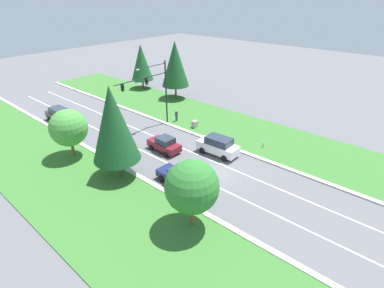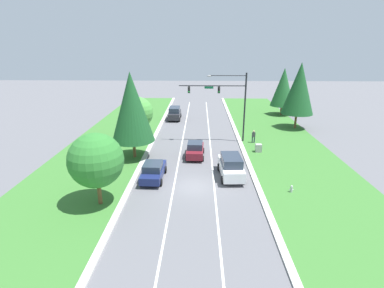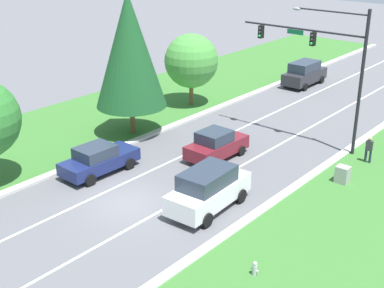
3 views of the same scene
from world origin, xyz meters
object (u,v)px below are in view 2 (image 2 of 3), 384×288
(fire_hydrant, at_px, (291,189))
(oak_near_left_tree, at_px, (96,160))
(pedestrian, at_px, (254,136))
(oak_far_left_tree, at_px, (138,113))
(burgundy_sedan, at_px, (195,150))
(conifer_mid_left_tree, at_px, (132,107))
(conifer_near_right_tree, at_px, (283,87))
(navy_sedan, at_px, (153,171))
(traffic_signal_mast, at_px, (227,97))
(conifer_far_right_tree, at_px, (299,88))
(charcoal_suv, at_px, (175,113))
(white_suv, at_px, (231,166))
(utility_cabinet, at_px, (258,148))

(fire_hydrant, xyz_separation_m, oak_near_left_tree, (-15.64, -2.32, 3.38))
(pedestrian, xyz_separation_m, oak_far_left_tree, (-15.00, 1.76, 2.58))
(burgundy_sedan, bearing_deg, conifer_mid_left_tree, -175.06)
(conifer_near_right_tree, relative_size, conifer_mid_left_tree, 0.87)
(navy_sedan, height_order, pedestrian, pedestrian)
(burgundy_sedan, bearing_deg, conifer_near_right_tree, 56.55)
(traffic_signal_mast, bearing_deg, conifer_far_right_tree, 31.28)
(charcoal_suv, relative_size, white_suv, 0.98)
(navy_sedan, height_order, conifer_far_right_tree, conifer_far_right_tree)
(conifer_far_right_tree, xyz_separation_m, oak_far_left_tree, (-22.45, -5.53, -2.43))
(fire_hydrant, height_order, oak_near_left_tree, oak_near_left_tree)
(navy_sedan, bearing_deg, utility_cabinet, 35.74)
(conifer_mid_left_tree, bearing_deg, traffic_signal_mast, 30.09)
(charcoal_suv, xyz_separation_m, conifer_near_right_tree, (18.63, 3.68, 3.88))
(white_suv, distance_m, oak_near_left_tree, 12.37)
(burgundy_sedan, distance_m, conifer_mid_left_tree, 8.30)
(fire_hydrant, xyz_separation_m, conifer_near_right_tree, (6.56, 29.51, 4.60))
(pedestrian, height_order, oak_far_left_tree, oak_far_left_tree)
(conifer_far_right_tree, height_order, conifer_mid_left_tree, conifer_far_right_tree)
(oak_near_left_tree, distance_m, conifer_far_right_tree, 31.98)
(burgundy_sedan, xyz_separation_m, utility_cabinet, (7.35, 1.65, -0.35))
(burgundy_sedan, bearing_deg, pedestrian, 36.43)
(utility_cabinet, height_order, conifer_mid_left_tree, conifer_mid_left_tree)
(traffic_signal_mast, bearing_deg, utility_cabinet, -49.18)
(burgundy_sedan, distance_m, pedestrian, 8.92)
(white_suv, distance_m, conifer_mid_left_tree, 12.18)
(charcoal_suv, bearing_deg, fire_hydrant, -65.06)
(fire_hydrant, bearing_deg, burgundy_sedan, 135.01)
(traffic_signal_mast, xyz_separation_m, conifer_far_right_tree, (10.95, 6.65, 0.15))
(white_suv, bearing_deg, traffic_signal_mast, 85.17)
(white_suv, xyz_separation_m, oak_far_left_tree, (-11.15, 12.03, 2.42))
(charcoal_suv, height_order, pedestrian, charcoal_suv)
(navy_sedan, bearing_deg, fire_hydrant, -9.67)
(charcoal_suv, height_order, conifer_near_right_tree, conifer_near_right_tree)
(traffic_signal_mast, distance_m, utility_cabinet, 7.55)
(charcoal_suv, xyz_separation_m, oak_far_left_tree, (-3.93, -10.66, 2.45))
(burgundy_sedan, relative_size, utility_cabinet, 4.12)
(charcoal_suv, relative_size, burgundy_sedan, 1.15)
(navy_sedan, distance_m, pedestrian, 15.64)
(traffic_signal_mast, relative_size, utility_cabinet, 8.59)
(oak_far_left_tree, bearing_deg, fire_hydrant, -43.47)
(white_suv, xyz_separation_m, pedestrian, (3.85, 10.27, -0.16))
(utility_cabinet, relative_size, conifer_far_right_tree, 0.11)
(charcoal_suv, bearing_deg, burgundy_sedan, -78.04)
(pedestrian, bearing_deg, charcoal_suv, -54.62)
(oak_far_left_tree, bearing_deg, navy_sedan, -73.09)
(oak_near_left_tree, bearing_deg, fire_hydrant, 8.43)
(fire_hydrant, bearing_deg, pedestrian, 94.26)
(burgundy_sedan, relative_size, oak_far_left_tree, 0.75)
(pedestrian, bearing_deg, conifer_near_right_tree, -121.50)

